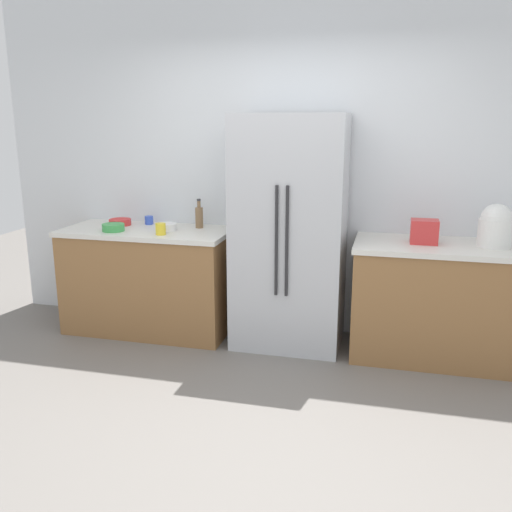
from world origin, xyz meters
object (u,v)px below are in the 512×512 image
Objects in this scene: cup_a at (149,220)px; bowl_a at (113,227)px; bottle_a at (199,217)px; rice_cooker at (496,226)px; toaster at (424,232)px; bowl_b at (120,222)px; refrigerator at (290,233)px; bowl_c at (167,227)px; cup_b at (161,229)px.

bowl_a is at bearing -114.76° from cup_a.
bottle_a is 3.37× the size of cup_a.
cup_a is at bearing 176.17° from rice_cooker.
toaster is 2.53m from bowl_a.
cup_a reaches higher than bowl_a.
toaster reaches higher than bowl_a.
rice_cooker reaches higher than bowl_b.
rice_cooker is at bearing 0.43° from refrigerator.
rice_cooker is 1.26× the size of bottle_a.
cup_a is (-0.49, 0.04, -0.06)m from bottle_a.
toaster is 1.21× the size of bowl_c.
rice_cooker is 2.37m from bottle_a.
bowl_a is (-1.48, -0.15, 0.00)m from refrigerator.
cup_b is 0.51× the size of bowl_a.
bowl_c is (-0.02, 0.17, -0.02)m from cup_b.
bowl_c is at bearing -179.33° from rice_cooker.
cup_a is at bearing 65.24° from bowl_a.
bottle_a is at bearing 37.72° from bowl_c.
toaster is 0.64× the size of rice_cooker.
rice_cooker reaches higher than bowl_c.
bowl_a is (-0.45, 0.04, -0.02)m from cup_b.
bowl_a is 0.27m from bowl_b.
cup_b is at bearing -5.42° from bowl_a.
refrigerator is 1.06m from bowl_c.
bowl_a is (-0.16, -0.35, -0.01)m from cup_a.
bowl_b is (-0.24, -0.09, -0.01)m from cup_a.
rice_cooker reaches higher than cup_b.
bowl_b is (-1.56, 0.11, -0.00)m from refrigerator.
refrigerator is at bearing -3.99° from bowl_b.
bowl_c is at bearing -14.25° from bowl_b.
refrigerator is at bearing 10.59° from cup_b.
bowl_c is (0.50, -0.13, 0.00)m from bowl_b.
bowl_c is at bearing 17.16° from bowl_a.
toaster is 0.51m from rice_cooker.
bowl_c is (-0.23, -0.18, -0.07)m from bottle_a.
toaster is 1.87m from bottle_a.
cup_b is (-0.21, -0.35, -0.05)m from bottle_a.
refrigerator reaches higher than bottle_a.
toaster is 2.13× the size of cup_b.
toaster is at bearing -2.43° from bowl_b.
rice_cooker is (0.50, 0.01, 0.06)m from toaster.
bottle_a is 0.41m from cup_b.
refrigerator is 0.85m from bottle_a.
refrigerator is 25.01× the size of cup_a.
rice_cooker reaches higher than bowl_a.
cup_b is 0.18m from bowl_c.
toaster is 0.80× the size of bottle_a.
bowl_a reaches higher than bowl_b.
rice_cooker is at bearing 3.07° from bowl_a.
cup_b is (-2.57, -0.21, -0.11)m from rice_cooker.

